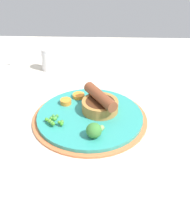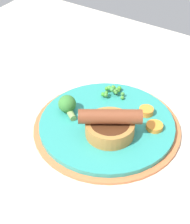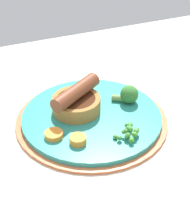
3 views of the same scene
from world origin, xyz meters
The scene contains 7 objects.
dining_table centered at (0.00, 0.00, 1.50)cm, with size 110.00×80.00×3.00cm, color beige.
dinner_plate centered at (0.08, -2.67, 3.57)cm, with size 27.49×27.49×1.40cm.
sausage_pudding centered at (2.03, -5.04, 6.50)cm, with size 10.73×8.79×5.35cm.
pea_pile centered at (-3.56, 5.24, 5.37)cm, with size 4.66×4.57×1.88cm.
broccoli_floret_near centered at (-8.01, -4.02, 6.03)cm, with size 4.78×4.01×3.43cm.
carrot_slice_0 centered at (8.12, 0.64, 4.85)cm, with size 3.09×3.09×0.91cm, color orange.
carrot_slice_2 centered at (4.91, 3.61, 5.01)cm, with size 2.76×2.76×1.21cm, color orange.
Camera 2 is at (26.63, -47.74, 50.27)cm, focal length 60.00 mm.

